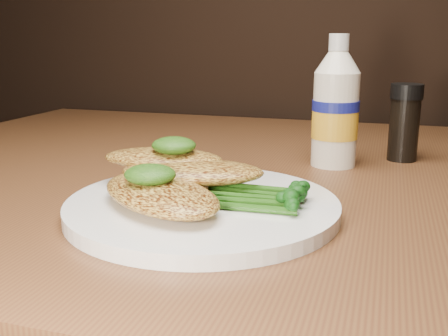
% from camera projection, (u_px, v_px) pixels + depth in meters
% --- Properties ---
extents(plate, '(0.25, 0.25, 0.01)m').
position_uv_depth(plate, '(203.00, 206.00, 0.49)').
color(plate, white).
rests_on(plate, dining_table).
extents(chicken_front, '(0.17, 0.15, 0.02)m').
position_uv_depth(chicken_front, '(160.00, 194.00, 0.47)').
color(chicken_front, gold).
rests_on(chicken_front, plate).
extents(chicken_mid, '(0.15, 0.10, 0.02)m').
position_uv_depth(chicken_mid, '(193.00, 172.00, 0.51)').
color(chicken_mid, gold).
rests_on(chicken_mid, plate).
extents(chicken_back, '(0.13, 0.08, 0.02)m').
position_uv_depth(chicken_back, '(163.00, 158.00, 0.54)').
color(chicken_back, gold).
rests_on(chicken_back, plate).
extents(pesto_front, '(0.05, 0.04, 0.02)m').
position_uv_depth(pesto_front, '(150.00, 174.00, 0.47)').
color(pesto_front, black).
rests_on(pesto_front, chicken_front).
extents(pesto_back, '(0.05, 0.05, 0.02)m').
position_uv_depth(pesto_back, '(174.00, 145.00, 0.53)').
color(pesto_back, black).
rests_on(pesto_back, chicken_back).
extents(broccolini_bundle, '(0.12, 0.09, 0.02)m').
position_uv_depth(broccolini_bundle, '(252.00, 193.00, 0.48)').
color(broccolini_bundle, '#225312').
rests_on(broccolini_bundle, plate).
extents(mayo_bottle, '(0.07, 0.07, 0.16)m').
position_uv_depth(mayo_bottle, '(336.00, 101.00, 0.66)').
color(mayo_bottle, white).
rests_on(mayo_bottle, dining_table).
extents(pepper_grinder, '(0.05, 0.05, 0.10)m').
position_uv_depth(pepper_grinder, '(404.00, 123.00, 0.69)').
color(pepper_grinder, black).
rests_on(pepper_grinder, dining_table).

